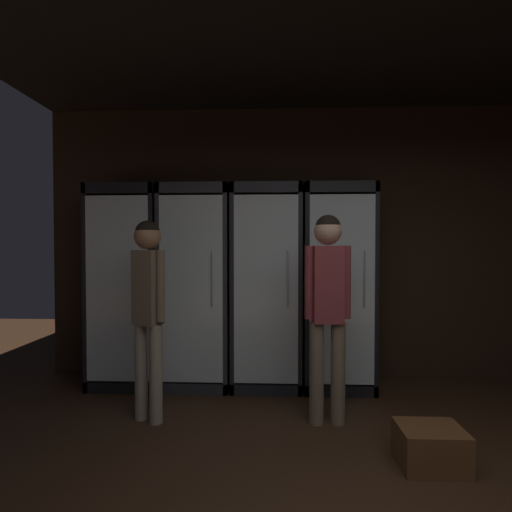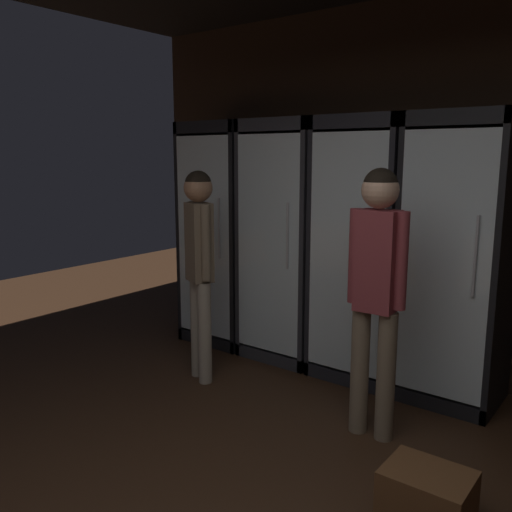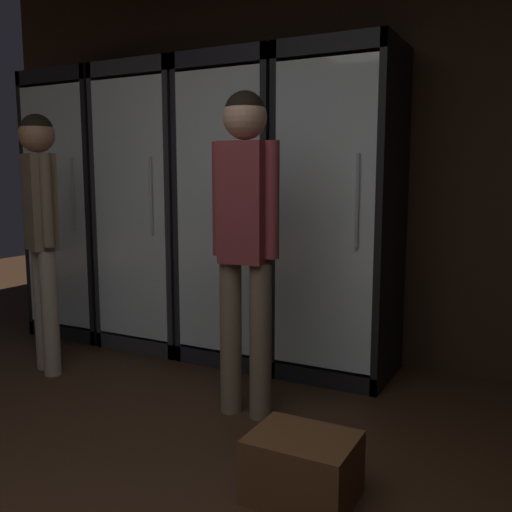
# 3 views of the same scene
# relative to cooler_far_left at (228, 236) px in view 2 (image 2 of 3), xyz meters

# --- Properties ---
(wall_back) EXTENTS (6.00, 0.06, 2.80)m
(wall_back) POSITION_rel_cooler_far_left_xyz_m (2.07, 0.30, 0.45)
(wall_back) COLOR black
(wall_back) RESTS_ON ground
(cooler_far_left) EXTENTS (0.66, 0.60, 1.95)m
(cooler_far_left) POSITION_rel_cooler_far_left_xyz_m (0.00, 0.00, 0.00)
(cooler_far_left) COLOR black
(cooler_far_left) RESTS_ON ground
(cooler_left) EXTENTS (0.66, 0.60, 1.95)m
(cooler_left) POSITION_rel_cooler_far_left_xyz_m (0.68, 0.00, 0.00)
(cooler_left) COLOR #2B2B30
(cooler_left) RESTS_ON ground
(cooler_center) EXTENTS (0.66, 0.60, 1.95)m
(cooler_center) POSITION_rel_cooler_far_left_xyz_m (1.36, -0.00, -0.00)
(cooler_center) COLOR black
(cooler_center) RESTS_ON ground
(cooler_right) EXTENTS (0.66, 0.60, 1.95)m
(cooler_right) POSITION_rel_cooler_far_left_xyz_m (2.04, -0.00, -0.00)
(cooler_right) COLOR black
(cooler_right) RESTS_ON ground
(shopper_near) EXTENTS (0.29, 0.22, 1.56)m
(shopper_near) POSITION_rel_cooler_far_left_xyz_m (0.46, -0.86, 0.02)
(shopper_near) COLOR gray
(shopper_near) RESTS_ON ground
(shopper_far) EXTENTS (0.35, 0.21, 1.60)m
(shopper_far) POSITION_rel_cooler_far_left_xyz_m (1.84, -0.85, 0.03)
(shopper_far) COLOR #72604C
(shopper_far) RESTS_ON ground
(wine_crate_floor) EXTENTS (0.39, 0.30, 0.25)m
(wine_crate_floor) POSITION_rel_cooler_far_left_xyz_m (2.40, -1.42, -0.83)
(wine_crate_floor) COLOR brown
(wine_crate_floor) RESTS_ON ground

